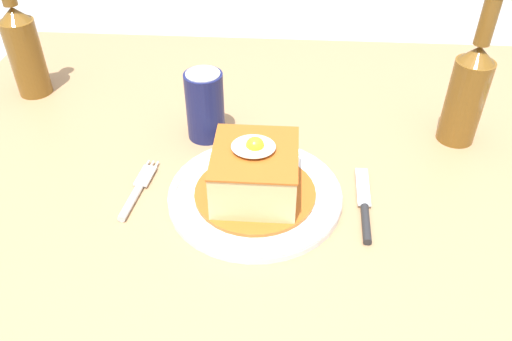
{
  "coord_description": "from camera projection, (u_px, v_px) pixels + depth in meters",
  "views": [
    {
      "loc": [
        -0.03,
        -0.71,
        1.28
      ],
      "look_at": [
        -0.07,
        -0.09,
        0.78
      ],
      "focal_mm": 36.7,
      "sensor_mm": 36.0,
      "label": 1
    }
  ],
  "objects": [
    {
      "name": "fork",
      "position": [
        136.0,
        193.0,
        0.8
      ],
      "size": [
        0.03,
        0.14,
        0.01
      ],
      "color": "silver",
      "rests_on": "dining_table"
    },
    {
      "name": "sandwich_meal",
      "position": [
        255.0,
        174.0,
        0.77
      ],
      "size": [
        0.19,
        0.19,
        0.1
      ],
      "color": "#B75B1E",
      "rests_on": "main_plate"
    },
    {
      "name": "knife",
      "position": [
        365.0,
        212.0,
        0.77
      ],
      "size": [
        0.02,
        0.17,
        0.01
      ],
      "color": "#262628",
      "rests_on": "dining_table"
    },
    {
      "name": "soda_can",
      "position": [
        205.0,
        106.0,
        0.9
      ],
      "size": [
        0.07,
        0.07,
        0.12
      ],
      "color": "#191E51",
      "rests_on": "dining_table"
    },
    {
      "name": "main_plate",
      "position": [
        255.0,
        194.0,
        0.8
      ],
      "size": [
        0.27,
        0.27,
        0.02
      ],
      "color": "white",
      "rests_on": "dining_table"
    },
    {
      "name": "dining_table",
      "position": [
        298.0,
        202.0,
        0.95
      ],
      "size": [
        1.34,
        0.94,
        0.74
      ],
      "color": "#A87F56",
      "rests_on": "ground_plane"
    },
    {
      "name": "beer_bottle_amber",
      "position": [
        23.0,
        46.0,
        0.99
      ],
      "size": [
        0.06,
        0.06,
        0.27
      ],
      "color": "brown",
      "rests_on": "dining_table"
    },
    {
      "name": "beer_bottle_amber_far",
      "position": [
        468.0,
        89.0,
        0.87
      ],
      "size": [
        0.06,
        0.06,
        0.27
      ],
      "color": "brown",
      "rests_on": "dining_table"
    }
  ]
}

